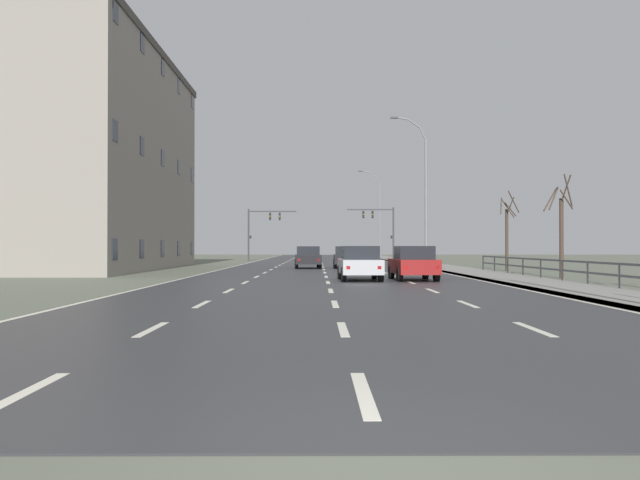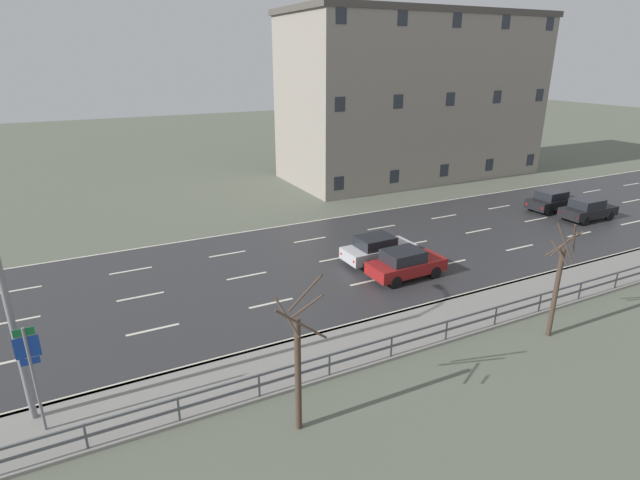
{
  "view_description": "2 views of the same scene",
  "coord_description": "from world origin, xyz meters",
  "views": [
    {
      "loc": [
        -0.49,
        -4.93,
        1.53
      ],
      "look_at": [
        -0.18,
        52.88,
        2.12
      ],
      "focal_mm": 37.77,
      "sensor_mm": 36.0,
      "label": 1
    },
    {
      "loc": [
        23.39,
        10.73,
        10.97
      ],
      "look_at": [
        0.0,
        22.54,
        1.33
      ],
      "focal_mm": 28.14,
      "sensor_mm": 36.0,
      "label": 2
    }
  ],
  "objects": [
    {
      "name": "car_far_left",
      "position": [
        1.64,
        42.91,
        0.8
      ],
      "size": [
        1.87,
        4.12,
        1.57
      ],
      "rotation": [
        0.0,
        0.0,
        -0.01
      ],
      "color": "black",
      "rests_on": "ground"
    },
    {
      "name": "bare_tree_near",
      "position": [
        11.73,
        15.9,
        2.31
      ],
      "size": [
        1.66,
        1.76,
        5.14
      ],
      "color": "#423328",
      "rests_on": "ground"
    },
    {
      "name": "highway_sign",
      "position": [
        8.39,
        8.8,
        2.37
      ],
      "size": [
        0.09,
        0.68,
        3.69
      ],
      "color": "slate",
      "rests_on": "ground"
    },
    {
      "name": "guardrail",
      "position": [
        9.85,
        20.63,
        0.71
      ],
      "size": [
        0.07,
        32.22,
        1.0
      ],
      "color": "#515459",
      "rests_on": "ground"
    },
    {
      "name": "car_near_right",
      "position": [
        3.91,
        25.57,
        0.8
      ],
      "size": [
        1.94,
        4.15,
        1.57
      ],
      "rotation": [
        0.0,
        0.0,
        0.03
      ],
      "color": "maroon",
      "rests_on": "ground"
    },
    {
      "name": "car_far_right",
      "position": [
        -1.1,
        42.59,
        0.8
      ],
      "size": [
        1.98,
        4.17,
        1.57
      ],
      "rotation": [
        0.0,
        0.0,
        0.04
      ],
      "color": "black",
      "rests_on": "ground"
    },
    {
      "name": "bare_tree_mid",
      "position": [
        11.37,
        27.51,
        2.34
      ],
      "size": [
        1.4,
        1.46,
        5.03
      ],
      "color": "#423328",
      "rests_on": "ground"
    },
    {
      "name": "street_lamp_foreground",
      "position": [
        7.44,
        8.47,
        5.01
      ],
      "size": [
        2.49,
        0.24,
        10.24
      ],
      "color": "slate",
      "rests_on": "ground"
    },
    {
      "name": "ground_plane",
      "position": [
        0.0,
        48.0,
        -0.06
      ],
      "size": [
        160.0,
        160.0,
        0.12
      ],
      "color": "#5B6051"
    },
    {
      "name": "brick_building",
      "position": [
        -16.12,
        40.45,
        7.4
      ],
      "size": [
        10.65,
        24.3,
        14.77
      ],
      "color": "gray",
      "rests_on": "ground"
    },
    {
      "name": "car_distant",
      "position": [
        1.47,
        25.43,
        0.8
      ],
      "size": [
        1.92,
        4.14,
        1.57
      ],
      "rotation": [
        0.0,
        0.0,
        0.02
      ],
      "color": "#B7B7BC",
      "rests_on": "ground"
    }
  ]
}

